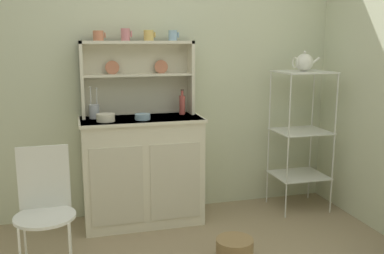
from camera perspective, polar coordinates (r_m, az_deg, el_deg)
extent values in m
cube|color=beige|center=(3.72, -5.19, 7.70)|extent=(3.84, 0.05, 2.50)
cube|color=silver|center=(3.59, -6.48, -5.67)|extent=(0.94, 0.42, 0.87)
cube|color=beige|center=(3.38, -9.71, -7.65)|extent=(0.40, 0.01, 0.61)
cube|color=beige|center=(3.45, -2.17, -7.11)|extent=(0.40, 0.01, 0.61)
cube|color=#EEE6CE|center=(3.50, -6.63, 0.98)|extent=(0.97, 0.45, 0.02)
cube|color=beige|center=(3.65, -7.23, 6.36)|extent=(0.90, 0.02, 0.60)
cube|color=silver|center=(3.54, -14.14, 5.95)|extent=(0.02, 0.18, 0.60)
cube|color=silver|center=(3.66, -0.18, 6.46)|extent=(0.02, 0.18, 0.60)
cube|color=silver|center=(3.57, -7.06, 6.74)|extent=(0.86, 0.16, 0.02)
cube|color=silver|center=(3.56, -7.16, 10.90)|extent=(0.90, 0.18, 0.02)
cylinder|color=#C67556|center=(3.58, -10.34, 7.62)|extent=(0.11, 0.03, 0.11)
cylinder|color=#C67556|center=(3.63, -4.04, 7.82)|extent=(0.11, 0.03, 0.11)
cylinder|color=silver|center=(3.68, 12.41, -2.66)|extent=(0.01, 0.01, 1.22)
cylinder|color=silver|center=(3.89, 18.01, -2.19)|extent=(0.01, 0.01, 1.22)
cylinder|color=silver|center=(4.00, 9.95, -1.45)|extent=(0.01, 0.01, 1.22)
cylinder|color=silver|center=(4.20, 15.25, -1.08)|extent=(0.01, 0.01, 1.22)
cube|color=silver|center=(3.85, 14.35, 6.96)|extent=(0.45, 0.39, 0.01)
cube|color=silver|center=(3.92, 13.99, -0.53)|extent=(0.45, 0.39, 0.01)
cube|color=silver|center=(4.02, 13.72, -6.09)|extent=(0.45, 0.39, 0.01)
cylinder|color=white|center=(3.01, -20.84, -14.13)|extent=(0.01, 0.01, 0.45)
cylinder|color=white|center=(2.99, -15.53, -13.94)|extent=(0.01, 0.01, 0.45)
cylinder|color=white|center=(2.78, -18.60, -11.02)|extent=(0.36, 0.36, 0.02)
cube|color=white|center=(2.85, -18.72, -6.26)|extent=(0.31, 0.02, 0.40)
cylinder|color=#93754C|center=(3.07, 5.56, -15.76)|extent=(0.25, 0.25, 0.17)
cylinder|color=#C67556|center=(3.53, -12.10, 11.55)|extent=(0.08, 0.08, 0.08)
torus|color=#C67556|center=(3.53, -11.26, 11.65)|extent=(0.01, 0.04, 0.04)
cylinder|color=#D17A84|center=(3.55, -8.66, 11.82)|extent=(0.07, 0.07, 0.09)
torus|color=#D17A84|center=(3.55, -7.92, 11.91)|extent=(0.01, 0.05, 0.05)
cylinder|color=#DBB760|center=(3.57, -5.66, 11.79)|extent=(0.08, 0.08, 0.08)
torus|color=#DBB760|center=(3.58, -4.86, 11.87)|extent=(0.01, 0.05, 0.05)
cylinder|color=#8EB2D1|center=(3.61, -2.52, 11.82)|extent=(0.07, 0.07, 0.08)
torus|color=#8EB2D1|center=(3.62, -1.81, 11.89)|extent=(0.01, 0.05, 0.05)
cylinder|color=silver|center=(3.38, -11.18, 1.21)|extent=(0.14, 0.14, 0.06)
cylinder|color=#8EB2D1|center=(3.42, -6.45, 1.33)|extent=(0.12, 0.12, 0.05)
cylinder|color=#B74C47|center=(3.63, -1.28, 2.87)|extent=(0.05, 0.05, 0.16)
cylinder|color=#B74C47|center=(3.62, -1.29, 4.42)|extent=(0.02, 0.02, 0.04)
cylinder|color=#4C382D|center=(3.62, -1.29, 4.85)|extent=(0.03, 0.03, 0.01)
cylinder|color=#B2B7C6|center=(3.52, -12.60, 1.97)|extent=(0.08, 0.08, 0.11)
cylinder|color=silver|center=(3.52, -12.28, 3.34)|extent=(0.01, 0.03, 0.19)
ellipsoid|color=silver|center=(3.51, -12.35, 4.95)|extent=(0.02, 0.01, 0.01)
cylinder|color=silver|center=(3.52, -13.05, 3.37)|extent=(0.01, 0.02, 0.20)
ellipsoid|color=silver|center=(3.50, -13.12, 5.06)|extent=(0.02, 0.01, 0.01)
cylinder|color=silver|center=(3.52, -13.04, 3.37)|extent=(0.01, 0.02, 0.20)
ellipsoid|color=silver|center=(3.51, -13.11, 5.05)|extent=(0.02, 0.01, 0.01)
sphere|color=white|center=(3.85, 14.41, 8.15)|extent=(0.15, 0.15, 0.15)
sphere|color=silver|center=(3.84, 14.47, 9.40)|extent=(0.02, 0.02, 0.02)
cylinder|color=white|center=(3.90, 15.76, 8.28)|extent=(0.09, 0.02, 0.07)
torus|color=white|center=(3.80, 13.27, 8.17)|extent=(0.01, 0.09, 0.09)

